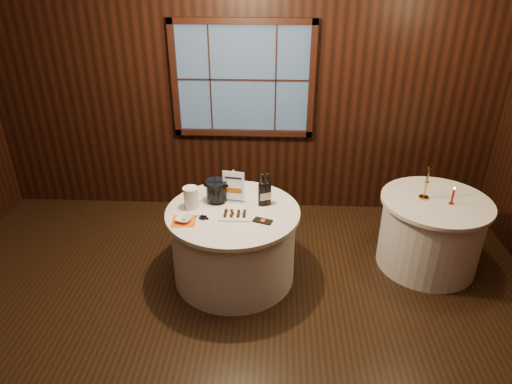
# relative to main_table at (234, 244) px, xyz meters

# --- Properties ---
(ground) EXTENTS (6.00, 6.00, 0.00)m
(ground) POSITION_rel_main_table_xyz_m (0.00, -1.00, -0.39)
(ground) COLOR black
(ground) RESTS_ON ground
(back_wall) EXTENTS (6.00, 0.10, 3.00)m
(back_wall) POSITION_rel_main_table_xyz_m (0.00, 1.48, 1.16)
(back_wall) COLOR black
(back_wall) RESTS_ON ground
(main_table) EXTENTS (1.28, 1.28, 0.77)m
(main_table) POSITION_rel_main_table_xyz_m (0.00, 0.00, 0.00)
(main_table) COLOR white
(main_table) RESTS_ON ground
(side_table) EXTENTS (1.08, 1.08, 0.77)m
(side_table) POSITION_rel_main_table_xyz_m (2.00, 0.30, 0.00)
(side_table) COLOR white
(side_table) RESTS_ON ground
(sign_stand) EXTENTS (0.21, 0.13, 0.34)m
(sign_stand) POSITION_rel_main_table_xyz_m (-0.00, 0.17, 0.50)
(sign_stand) COLOR silver
(sign_stand) RESTS_ON main_table
(port_bottle_left) EXTENTS (0.08, 0.09, 0.33)m
(port_bottle_left) POSITION_rel_main_table_xyz_m (0.27, 0.12, 0.52)
(port_bottle_left) COLOR black
(port_bottle_left) RESTS_ON main_table
(port_bottle_right) EXTENTS (0.08, 0.09, 0.33)m
(port_bottle_right) POSITION_rel_main_table_xyz_m (0.32, 0.14, 0.52)
(port_bottle_right) COLOR black
(port_bottle_right) RESTS_ON main_table
(ice_bucket) EXTENTS (0.22, 0.22, 0.22)m
(ice_bucket) POSITION_rel_main_table_xyz_m (-0.17, 0.17, 0.50)
(ice_bucket) COLOR black
(ice_bucket) RESTS_ON main_table
(chocolate_plate) EXTENTS (0.31, 0.21, 0.04)m
(chocolate_plate) POSITION_rel_main_table_xyz_m (0.03, -0.11, 0.40)
(chocolate_plate) COLOR white
(chocolate_plate) RESTS_ON main_table
(chocolate_box) EXTENTS (0.19, 0.14, 0.01)m
(chocolate_box) POSITION_rel_main_table_xyz_m (0.29, -0.19, 0.39)
(chocolate_box) COLOR black
(chocolate_box) RESTS_ON main_table
(grape_bunch) EXTENTS (0.15, 0.08, 0.03)m
(grape_bunch) POSITION_rel_main_table_xyz_m (-0.25, -0.16, 0.40)
(grape_bunch) COLOR black
(grape_bunch) RESTS_ON main_table
(glass_pitcher) EXTENTS (0.19, 0.15, 0.21)m
(glass_pitcher) POSITION_rel_main_table_xyz_m (-0.40, 0.04, 0.49)
(glass_pitcher) COLOR white
(glass_pitcher) RESTS_ON main_table
(orange_napkin) EXTENTS (0.23, 0.23, 0.00)m
(orange_napkin) POSITION_rel_main_table_xyz_m (-0.43, -0.22, 0.38)
(orange_napkin) COLOR #ED5913
(orange_napkin) RESTS_ON main_table
(cracker_bowl) EXTENTS (0.18, 0.18, 0.04)m
(cracker_bowl) POSITION_rel_main_table_xyz_m (-0.43, -0.22, 0.40)
(cracker_bowl) COLOR white
(cracker_bowl) RESTS_ON orange_napkin
(brass_candlestick) EXTENTS (0.10, 0.10, 0.35)m
(brass_candlestick) POSITION_rel_main_table_xyz_m (1.88, 0.33, 0.51)
(brass_candlestick) COLOR #B98D3A
(brass_candlestick) RESTS_ON side_table
(red_candle) EXTENTS (0.05, 0.05, 0.19)m
(red_candle) POSITION_rel_main_table_xyz_m (2.11, 0.22, 0.46)
(red_candle) COLOR #B98D3A
(red_candle) RESTS_ON side_table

